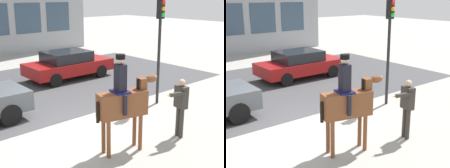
# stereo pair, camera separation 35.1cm
# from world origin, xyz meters

# --- Properties ---
(ground_plane) EXTENTS (80.00, 80.00, 0.00)m
(ground_plane) POSITION_xyz_m (0.00, 0.00, 0.00)
(ground_plane) COLOR #9E9B93
(road_surface) EXTENTS (19.19, 8.50, 0.01)m
(road_surface) POSITION_xyz_m (0.00, 4.75, 0.00)
(road_surface) COLOR #444447
(road_surface) RESTS_ON ground_plane
(mounted_horse_lead) EXTENTS (1.78, 0.74, 2.68)m
(mounted_horse_lead) POSITION_xyz_m (-0.04, -2.26, 1.42)
(mounted_horse_lead) COLOR brown
(mounted_horse_lead) RESTS_ON ground_plane
(pedestrian_bystander) EXTENTS (0.89, 0.44, 1.78)m
(pedestrian_bystander) POSITION_xyz_m (1.82, -2.71, 1.05)
(pedestrian_bystander) COLOR #332D28
(pedestrian_bystander) RESTS_ON ground_plane
(street_car_far_lane) EXTENTS (4.33, 2.03, 1.40)m
(street_car_far_lane) POSITION_xyz_m (3.07, 5.18, 0.73)
(street_car_far_lane) COLOR maroon
(street_car_far_lane) RESTS_ON ground_plane
(traffic_light) EXTENTS (0.24, 0.29, 3.98)m
(traffic_light) POSITION_xyz_m (3.60, -0.29, 2.67)
(traffic_light) COLOR black
(traffic_light) RESTS_ON ground_plane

